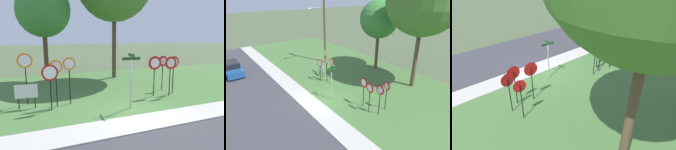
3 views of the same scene
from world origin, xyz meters
The scene contains 15 objects.
ground_plane centered at (0.00, 0.00, 0.00)m, with size 160.00×160.00×0.00m, color #4C5B3D.
road_asphalt centered at (0.00, -4.80, 0.01)m, with size 44.00×6.40×0.01m, color #3D3D42.
sidewalk_strip centered at (0.00, -0.80, 0.03)m, with size 44.00×1.60×0.06m, color #BCB7AD.
grass_median centered at (0.00, 6.00, 0.02)m, with size 44.00×12.00×0.04m, color #477038.
stop_sign_near_left centered at (-3.26, 2.72, 1.82)m, with size 0.70×0.11×2.46m.
stop_sign_near_right centered at (-3.61, 2.18, 1.73)m, with size 0.80×0.10×2.32m.
stop_sign_far_left centered at (-4.71, 3.59, 2.10)m, with size 0.79×0.15×2.79m.
stop_sign_far_center centered at (-2.55, 2.80, 1.90)m, with size 0.68×0.10×2.57m.
yield_sign_near_left centered at (3.48, 2.11, 1.86)m, with size 0.78×0.11×2.44m.
yield_sign_near_right centered at (3.89, 3.46, 1.78)m, with size 0.69×0.15×2.34m.
yield_sign_far_left centered at (4.08, 2.56, 1.83)m, with size 0.76×0.10×2.40m.
yield_sign_far_right centered at (2.53, 2.40, 1.89)m, with size 0.84×0.15×2.47m.
street_name_post centered at (0.19, 0.99, 1.72)m, with size 0.96×0.81×2.81m.
notice_board centered at (-4.74, 2.94, 0.87)m, with size 1.10×0.11×1.25m.
parked_hatchback_near centered at (-11.04, -4.71, 0.65)m, with size 4.60×1.98×1.39m.
Camera 3 is at (7.89, 11.27, 7.50)m, focal length 32.61 mm.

